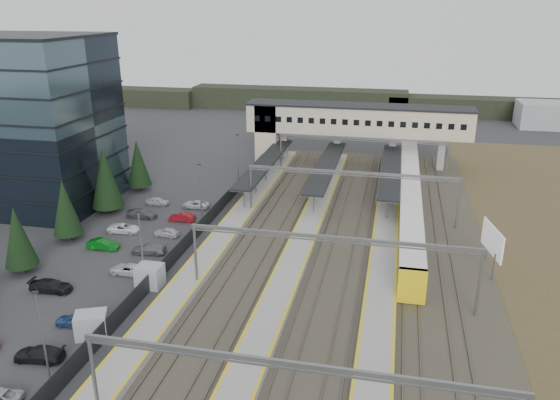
% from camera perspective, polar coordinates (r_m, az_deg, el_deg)
% --- Properties ---
extents(ground, '(220.00, 220.00, 0.00)m').
position_cam_1_polar(ground, '(65.14, -4.52, -5.90)').
color(ground, '#2B2B2D').
rests_on(ground, ground).
extents(office_building, '(24.30, 18.30, 24.30)m').
position_cam_1_polar(office_building, '(87.98, -25.64, 7.40)').
color(office_building, '#3A505B').
rests_on(office_building, ground).
extents(conifer_row, '(4.42, 49.82, 9.50)m').
position_cam_1_polar(conifer_row, '(69.44, -23.27, -1.52)').
color(conifer_row, black).
rests_on(conifer_row, ground).
extents(car_park, '(10.46, 44.28, 1.29)m').
position_cam_1_polar(car_park, '(65.28, -17.22, -6.15)').
color(car_park, silver).
rests_on(car_park, ground).
extents(lampposts, '(0.50, 53.25, 8.07)m').
position_cam_1_polar(lampposts, '(67.09, -10.88, -1.39)').
color(lampposts, slate).
rests_on(lampposts, ground).
extents(fence, '(0.08, 90.00, 2.00)m').
position_cam_1_polar(fence, '(71.00, -8.44, -2.93)').
color(fence, '#26282B').
rests_on(fence, ground).
extents(relay_cabin_near, '(3.31, 2.92, 2.29)m').
position_cam_1_polar(relay_cabin_near, '(52.82, -19.11, -12.21)').
color(relay_cabin_near, '#939698').
rests_on(relay_cabin_near, ground).
extents(relay_cabin_far, '(2.65, 2.21, 2.41)m').
position_cam_1_polar(relay_cabin_far, '(59.57, -13.44, -7.72)').
color(relay_cabin_far, '#939698').
rests_on(relay_cabin_far, ground).
extents(rail_corridor, '(34.00, 90.00, 0.92)m').
position_cam_1_polar(rail_corridor, '(67.64, 4.32, -4.60)').
color(rail_corridor, '#312E25').
rests_on(rail_corridor, ground).
extents(canopies, '(23.10, 30.00, 3.28)m').
position_cam_1_polar(canopies, '(87.18, 4.91, 3.58)').
color(canopies, black).
rests_on(canopies, ground).
extents(footbridge, '(40.40, 6.40, 11.20)m').
position_cam_1_polar(footbridge, '(100.63, 6.51, 8.08)').
color(footbridge, '#BDAE98').
rests_on(footbridge, ground).
extents(gantries, '(28.40, 62.28, 7.17)m').
position_cam_1_polar(gantries, '(63.35, 6.58, -0.83)').
color(gantries, slate).
rests_on(gantries, ground).
extents(train, '(2.80, 58.55, 3.53)m').
position_cam_1_polar(train, '(82.23, 13.40, 0.69)').
color(train, silver).
rests_on(train, ground).
extents(billboard, '(1.35, 6.13, 5.32)m').
position_cam_1_polar(billboard, '(64.42, 21.30, -4.07)').
color(billboard, slate).
rests_on(billboard, ground).
extents(treeline_far, '(170.00, 19.00, 7.00)m').
position_cam_1_polar(treeline_far, '(150.64, 14.69, 9.54)').
color(treeline_far, black).
rests_on(treeline_far, ground).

